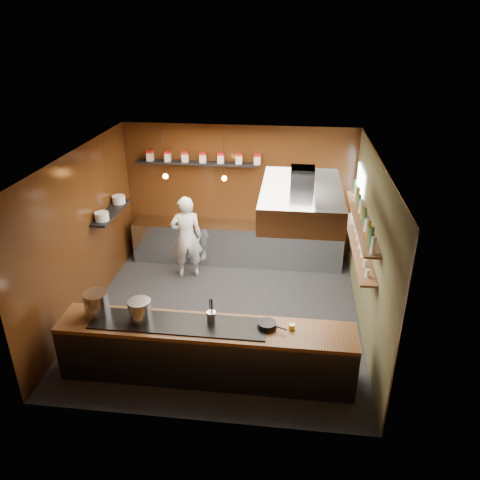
# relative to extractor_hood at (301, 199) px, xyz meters

# --- Properties ---
(floor) EXTENTS (5.00, 5.00, 0.00)m
(floor) POSITION_rel_extractor_hood_xyz_m (-1.30, 0.40, -2.51)
(floor) COLOR black
(floor) RESTS_ON ground
(back_wall) EXTENTS (5.00, 0.00, 5.00)m
(back_wall) POSITION_rel_extractor_hood_xyz_m (-1.30, 2.90, -1.01)
(back_wall) COLOR #341509
(back_wall) RESTS_ON ground
(left_wall) EXTENTS (0.00, 5.00, 5.00)m
(left_wall) POSITION_rel_extractor_hood_xyz_m (-3.80, 0.40, -1.01)
(left_wall) COLOR #341509
(left_wall) RESTS_ON ground
(right_wall) EXTENTS (0.00, 5.00, 5.00)m
(right_wall) POSITION_rel_extractor_hood_xyz_m (1.20, 0.40, -1.01)
(right_wall) COLOR brown
(right_wall) RESTS_ON ground
(ceiling) EXTENTS (5.00, 5.00, 0.00)m
(ceiling) POSITION_rel_extractor_hood_xyz_m (-1.30, 0.40, 0.49)
(ceiling) COLOR silver
(ceiling) RESTS_ON back_wall
(window_pane) EXTENTS (0.00, 1.00, 1.00)m
(window_pane) POSITION_rel_extractor_hood_xyz_m (1.15, 2.10, -0.61)
(window_pane) COLOR white
(window_pane) RESTS_ON right_wall
(prep_counter) EXTENTS (4.60, 0.65, 0.90)m
(prep_counter) POSITION_rel_extractor_hood_xyz_m (-1.30, 2.57, -2.06)
(prep_counter) COLOR silver
(prep_counter) RESTS_ON floor
(pass_counter) EXTENTS (4.40, 0.72, 0.94)m
(pass_counter) POSITION_rel_extractor_hood_xyz_m (-1.30, -1.20, -2.04)
(pass_counter) COLOR #38383D
(pass_counter) RESTS_ON floor
(tin_shelf) EXTENTS (2.60, 0.26, 0.04)m
(tin_shelf) POSITION_rel_extractor_hood_xyz_m (-2.20, 2.76, -0.31)
(tin_shelf) COLOR black
(tin_shelf) RESTS_ON back_wall
(plate_shelf) EXTENTS (0.30, 1.40, 0.04)m
(plate_shelf) POSITION_rel_extractor_hood_xyz_m (-3.64, 1.40, -0.96)
(plate_shelf) COLOR black
(plate_shelf) RESTS_ON left_wall
(bottle_shelf_upper) EXTENTS (0.26, 2.80, 0.04)m
(bottle_shelf_upper) POSITION_rel_extractor_hood_xyz_m (1.04, 0.70, -0.59)
(bottle_shelf_upper) COLOR brown
(bottle_shelf_upper) RESTS_ON right_wall
(bottle_shelf_lower) EXTENTS (0.26, 2.80, 0.04)m
(bottle_shelf_lower) POSITION_rel_extractor_hood_xyz_m (1.04, 0.70, -1.06)
(bottle_shelf_lower) COLOR brown
(bottle_shelf_lower) RESTS_ON right_wall
(extractor_hood) EXTENTS (1.20, 2.00, 0.72)m
(extractor_hood) POSITION_rel_extractor_hood_xyz_m (0.00, 0.00, 0.00)
(extractor_hood) COLOR #38383D
(extractor_hood) RESTS_ON ceiling
(pendant_left) EXTENTS (0.10, 0.10, 0.95)m
(pendant_left) POSITION_rel_extractor_hood_xyz_m (-2.70, 2.10, -0.35)
(pendant_left) COLOR black
(pendant_left) RESTS_ON ceiling
(pendant_right) EXTENTS (0.10, 0.10, 0.95)m
(pendant_right) POSITION_rel_extractor_hood_xyz_m (-1.50, 2.10, -0.35)
(pendant_right) COLOR black
(pendant_right) RESTS_ON ceiling
(storage_tins) EXTENTS (2.43, 0.13, 0.22)m
(storage_tins) POSITION_rel_extractor_hood_xyz_m (-2.05, 2.76, -0.17)
(storage_tins) COLOR beige
(storage_tins) RESTS_ON tin_shelf
(plate_stacks) EXTENTS (0.26, 1.16, 0.16)m
(plate_stacks) POSITION_rel_extractor_hood_xyz_m (-3.64, 1.40, -0.86)
(plate_stacks) COLOR silver
(plate_stacks) RESTS_ON plate_shelf
(bottles) EXTENTS (0.06, 2.66, 0.24)m
(bottles) POSITION_rel_extractor_hood_xyz_m (1.04, 0.70, -0.45)
(bottles) COLOR silver
(bottles) RESTS_ON bottle_shelf_upper
(wine_glasses) EXTENTS (0.07, 2.37, 0.13)m
(wine_glasses) POSITION_rel_extractor_hood_xyz_m (1.04, 0.70, -0.97)
(wine_glasses) COLOR silver
(wine_glasses) RESTS_ON bottle_shelf_lower
(stockpot_large) EXTENTS (0.40, 0.40, 0.36)m
(stockpot_large) POSITION_rel_extractor_hood_xyz_m (-2.97, -1.11, -1.38)
(stockpot_large) COLOR silver
(stockpot_large) RESTS_ON pass_counter
(stockpot_small) EXTENTS (0.43, 0.43, 0.32)m
(stockpot_small) POSITION_rel_extractor_hood_xyz_m (-2.28, -1.18, -1.40)
(stockpot_small) COLOR silver
(stockpot_small) RESTS_ON pass_counter
(utensil_crock) EXTENTS (0.14, 0.14, 0.18)m
(utensil_crock) POSITION_rel_extractor_hood_xyz_m (-1.22, -1.12, -1.48)
(utensil_crock) COLOR silver
(utensil_crock) RESTS_ON pass_counter
(frying_pan) EXTENTS (0.44, 0.29, 0.07)m
(frying_pan) POSITION_rel_extractor_hood_xyz_m (-0.40, -1.14, -1.53)
(frying_pan) COLOR black
(frying_pan) RESTS_ON pass_counter
(butter_jar) EXTENTS (0.11, 0.11, 0.08)m
(butter_jar) POSITION_rel_extractor_hood_xyz_m (-0.04, -1.13, -1.54)
(butter_jar) COLOR yellow
(butter_jar) RESTS_ON pass_counter
(espresso_machine) EXTENTS (0.39, 0.37, 0.35)m
(espresso_machine) POSITION_rel_extractor_hood_xyz_m (0.03, 2.64, -1.43)
(espresso_machine) COLOR black
(espresso_machine) RESTS_ON prep_counter
(chef) EXTENTS (0.74, 0.59, 1.78)m
(chef) POSITION_rel_extractor_hood_xyz_m (-2.27, 1.83, -1.61)
(chef) COLOR white
(chef) RESTS_ON floor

